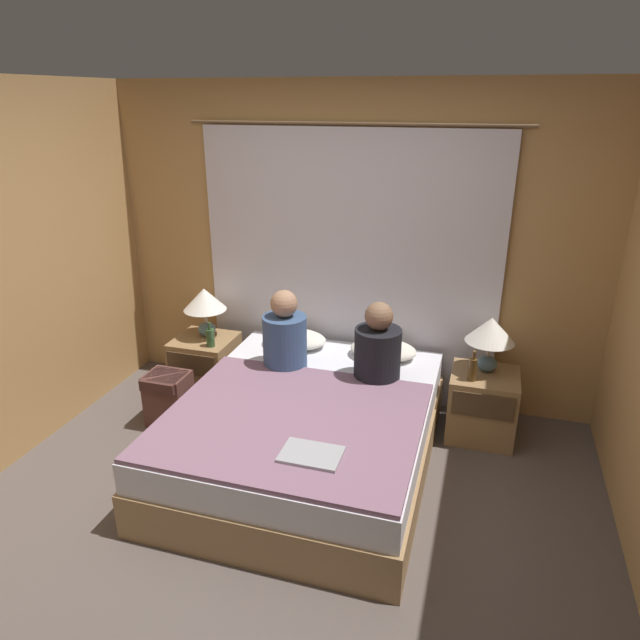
# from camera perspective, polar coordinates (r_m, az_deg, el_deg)

# --- Properties ---
(ground_plane) EXTENTS (16.00, 16.00, 0.00)m
(ground_plane) POSITION_cam_1_polar(r_m,az_deg,el_deg) (3.59, -4.80, -19.92)
(ground_plane) COLOR #564C47
(wall_back) EXTENTS (4.02, 0.06, 2.50)m
(wall_back) POSITION_cam_1_polar(r_m,az_deg,el_deg) (4.55, 3.03, 7.22)
(wall_back) COLOR tan
(wall_back) RESTS_ON ground_plane
(curtain_panel) EXTENTS (2.56, 0.02, 2.20)m
(curtain_panel) POSITION_cam_1_polar(r_m,az_deg,el_deg) (4.54, 2.80, 5.13)
(curtain_panel) COLOR silver
(curtain_panel) RESTS_ON ground_plane
(bed) EXTENTS (1.63, 2.03, 0.50)m
(bed) POSITION_cam_1_polar(r_m,az_deg,el_deg) (3.95, -1.30, -11.08)
(bed) COLOR #99754C
(bed) RESTS_ON ground_plane
(nightstand_left) EXTENTS (0.48, 0.47, 0.50)m
(nightstand_left) POSITION_cam_1_polar(r_m,az_deg,el_deg) (4.91, -11.34, -4.50)
(nightstand_left) COLOR #937047
(nightstand_left) RESTS_ON ground_plane
(nightstand_right) EXTENTS (0.48, 0.47, 0.50)m
(nightstand_right) POSITION_cam_1_polar(r_m,az_deg,el_deg) (4.41, 15.91, -8.15)
(nightstand_right) COLOR #937047
(nightstand_right) RESTS_ON ground_plane
(lamp_left) EXTENTS (0.35, 0.35, 0.41)m
(lamp_left) POSITION_cam_1_polar(r_m,az_deg,el_deg) (4.76, -11.46, 1.75)
(lamp_left) COLOR slate
(lamp_left) RESTS_ON nightstand_left
(lamp_right) EXTENTS (0.35, 0.35, 0.41)m
(lamp_right) POSITION_cam_1_polar(r_m,az_deg,el_deg) (4.23, 16.68, -1.27)
(lamp_right) COLOR slate
(lamp_right) RESTS_ON nightstand_right
(pillow_left) EXTENTS (0.51, 0.36, 0.12)m
(pillow_left) POSITION_cam_1_polar(r_m,az_deg,el_deg) (4.57, -2.52, -1.91)
(pillow_left) COLOR silver
(pillow_left) RESTS_ON bed
(pillow_right) EXTENTS (0.51, 0.36, 0.12)m
(pillow_right) POSITION_cam_1_polar(r_m,az_deg,el_deg) (4.40, 6.34, -2.97)
(pillow_right) COLOR silver
(pillow_right) RESTS_ON bed
(blanket_on_bed) EXTENTS (1.57, 1.38, 0.03)m
(blanket_on_bed) POSITION_cam_1_polar(r_m,az_deg,el_deg) (3.57, -2.83, -9.93)
(blanket_on_bed) COLOR slate
(blanket_on_bed) RESTS_ON bed
(person_left_in_bed) EXTENTS (0.32, 0.32, 0.59)m
(person_left_in_bed) POSITION_cam_1_polar(r_m,az_deg,el_deg) (4.16, -3.54, -1.60)
(person_left_in_bed) COLOR #38517A
(person_left_in_bed) RESTS_ON bed
(person_right_in_bed) EXTENTS (0.33, 0.33, 0.58)m
(person_right_in_bed) POSITION_cam_1_polar(r_m,az_deg,el_deg) (4.00, 5.79, -2.85)
(person_right_in_bed) COLOR black
(person_right_in_bed) RESTS_ON bed
(beer_bottle_on_left_stand) EXTENTS (0.07, 0.07, 0.20)m
(beer_bottle_on_left_stand) POSITION_cam_1_polar(r_m,az_deg,el_deg) (4.63, -10.92, -1.71)
(beer_bottle_on_left_stand) COLOR #2D4C28
(beer_bottle_on_left_stand) RESTS_ON nightstand_left
(beer_bottle_on_right_stand) EXTENTS (0.06, 0.06, 0.23)m
(beer_bottle_on_right_stand) POSITION_cam_1_polar(r_m,az_deg,el_deg) (4.15, 15.01, -4.74)
(beer_bottle_on_right_stand) COLOR #513819
(beer_bottle_on_right_stand) RESTS_ON nightstand_right
(laptop_on_bed) EXTENTS (0.33, 0.24, 0.02)m
(laptop_on_bed) POSITION_cam_1_polar(r_m,az_deg,el_deg) (3.22, -0.88, -13.29)
(laptop_on_bed) COLOR #9EA0A5
(laptop_on_bed) RESTS_ON blanket_on_bed
(backpack_on_floor) EXTENTS (0.31, 0.28, 0.42)m
(backpack_on_floor) POSITION_cam_1_polar(r_m,az_deg,el_deg) (4.54, -14.92, -7.36)
(backpack_on_floor) COLOR brown
(backpack_on_floor) RESTS_ON ground_plane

